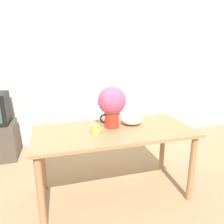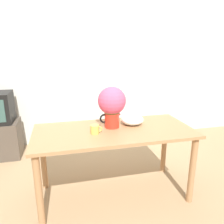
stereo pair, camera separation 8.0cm
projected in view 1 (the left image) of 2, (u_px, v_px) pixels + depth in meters
The scene contains 6 objects.
ground_plane at pixel (106, 201), 2.21m from camera, with size 12.00×12.00×0.00m, color #9E7F5B.
wall_back at pixel (79, 61), 3.36m from camera, with size 8.00×0.05×2.60m.
table at pixel (114, 139), 2.15m from camera, with size 1.54×0.71×0.73m.
flower_vase at pixel (112, 104), 2.13m from camera, with size 0.27×0.27×0.41m.
coffee_mug at pixel (96, 130), 2.01m from camera, with size 0.11×0.08×0.08m.
white_bowl at pixel (132, 119), 2.27m from camera, with size 0.23×0.23×0.10m.
Camera 1 is at (-0.46, -1.82, 1.48)m, focal length 35.00 mm.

